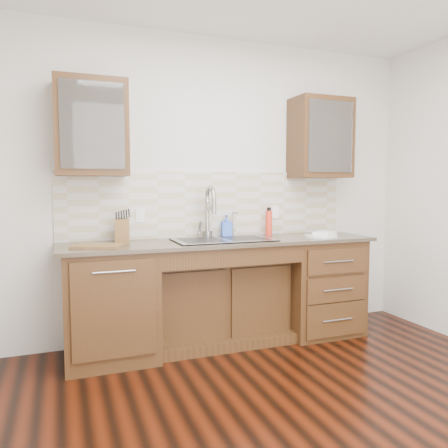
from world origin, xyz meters
name	(u,v)px	position (x,y,z in m)	size (l,w,h in m)	color
ground	(311,436)	(0.00, 0.00, -0.05)	(4.00, 3.50, 0.10)	#340F04
wall_back	(209,188)	(0.00, 1.80, 1.35)	(4.00, 0.10, 2.70)	silver
base_cabinet_left	(110,304)	(-0.95, 1.44, 0.44)	(0.70, 0.62, 0.88)	#593014
base_cabinet_center	(219,301)	(0.00, 1.53, 0.35)	(1.20, 0.44, 0.70)	#593014
base_cabinet_right	(317,285)	(0.95, 1.44, 0.44)	(0.70, 0.62, 0.88)	#593014
countertop	(223,242)	(0.00, 1.43, 0.90)	(2.70, 0.65, 0.03)	#84705B
backsplash	(211,204)	(0.00, 1.74, 1.21)	(2.70, 0.02, 0.59)	beige
sink	(224,250)	(0.00, 1.41, 0.83)	(0.84, 0.46, 0.19)	#9E9EA5
faucet	(207,215)	(-0.07, 1.64, 1.11)	(0.04, 0.04, 0.40)	#999993
filter_tap	(233,223)	(0.18, 1.65, 1.03)	(0.02, 0.02, 0.24)	#999993
upper_cabinet_left	(91,128)	(-1.05, 1.58, 1.83)	(0.55, 0.34, 0.75)	#593014
upper_cabinet_right	(320,138)	(1.05, 1.58, 1.83)	(0.55, 0.34, 0.75)	#593014
outlet_left	(140,215)	(-0.65, 1.73, 1.12)	(0.08, 0.01, 0.12)	white
outlet_right	(275,212)	(0.65, 1.73, 1.12)	(0.08, 0.01, 0.12)	white
soap_bottle	(226,226)	(0.13, 1.68, 1.01)	(0.09, 0.09, 0.20)	blue
water_bottle	(269,223)	(0.54, 1.64, 1.03)	(0.06, 0.06, 0.23)	red
plate	(321,236)	(0.91, 1.32, 0.92)	(0.30, 0.30, 0.02)	silver
dish_towel	(325,233)	(0.96, 1.34, 0.94)	(0.21, 0.15, 0.03)	beige
knife_block	(122,231)	(-0.83, 1.56, 1.01)	(0.11, 0.18, 0.20)	brown
cutting_board	(98,246)	(-1.04, 1.38, 0.92)	(0.36, 0.25, 0.02)	brown
cup_left_a	(79,133)	(-1.14, 1.58, 1.78)	(0.14, 0.14, 0.11)	white
cup_left_b	(97,135)	(-1.01, 1.58, 1.77)	(0.10, 0.10, 0.10)	white
cup_right_a	(312,144)	(0.96, 1.58, 1.77)	(0.12, 0.12, 0.09)	silver
cup_right_b	(329,145)	(1.15, 1.58, 1.77)	(0.09, 0.09, 0.08)	white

